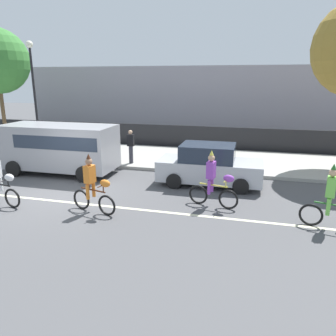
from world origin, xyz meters
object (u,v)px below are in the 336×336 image
Objects in this scene: parked_van_grey at (61,145)px; pedestrian_onlooker at (131,146)px; parade_cyclist_orange at (93,187)px; parade_cyclist_lime at (334,202)px; parked_car_silver at (209,166)px; parade_cyclist_purple at (214,183)px; street_lamp_post at (33,82)px.

pedestrian_onlooker is (2.56, 1.94, -0.27)m from parked_van_grey.
parade_cyclist_lime is (7.05, 0.55, 0.00)m from parade_cyclist_orange.
parked_car_silver is 2.53× the size of pedestrian_onlooker.
parade_cyclist_purple is 2.40m from parked_car_silver.
parade_cyclist_orange is at bearing -158.17° from parade_cyclist_purple.
parked_van_grey reaches higher than parked_car_silver.
parked_car_silver is at bearing 101.24° from parade_cyclist_purple.
pedestrian_onlooker is (5.69, -0.86, -2.97)m from street_lamp_post.
parade_cyclist_lime is 11.01m from parked_van_grey.
parked_car_silver is at bearing 0.31° from parked_van_grey.
parade_cyclist_lime is 0.33× the size of street_lamp_post.
parade_cyclist_lime reaches higher than parked_car_silver.
parade_cyclist_lime is 0.38× the size of parked_van_grey.
street_lamp_post is at bearing 153.43° from parade_cyclist_purple.
street_lamp_post is (-3.13, 2.80, 2.71)m from parked_van_grey.
street_lamp_post is 6.48m from pedestrian_onlooker.
parade_cyclist_orange is 0.47× the size of parked_car_silver.
parked_van_grey is 3.09× the size of pedestrian_onlooker.
street_lamp_post is (-10.22, 5.11, 3.15)m from parade_cyclist_purple.
parade_cyclist_orange is 5.77m from pedestrian_onlooker.
pedestrian_onlooker is (-0.91, 5.70, 0.17)m from parade_cyclist_orange.
parked_van_grey is (-3.47, 3.76, 0.44)m from parade_cyclist_orange.
parade_cyclist_purple is 0.33× the size of street_lamp_post.
parade_cyclist_lime is at bearing -16.95° from parked_van_grey.
pedestrian_onlooker is at bearing 37.12° from parked_van_grey.
parked_van_grey is 4.99m from street_lamp_post.
parked_car_silver is (-0.47, 2.35, -0.06)m from parade_cyclist_purple.
parade_cyclist_purple is 3.55m from parade_cyclist_lime.
parade_cyclist_orange is 4.94m from parked_car_silver.
parked_car_silver is (-3.90, 3.24, -0.06)m from parade_cyclist_lime.
parade_cyclist_orange reaches higher than parked_car_silver.
street_lamp_post reaches higher than parade_cyclist_orange.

